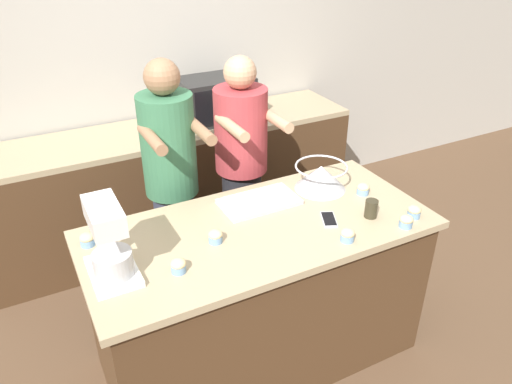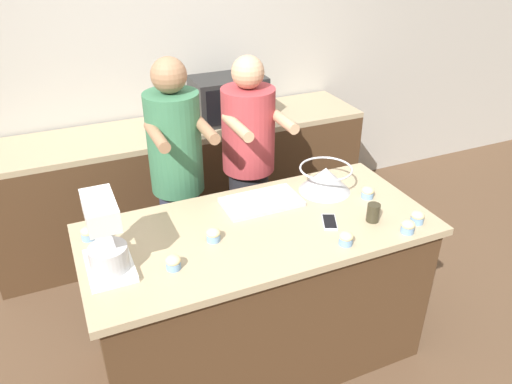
{
  "view_description": "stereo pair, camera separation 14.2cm",
  "coord_description": "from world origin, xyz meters",
  "px_view_note": "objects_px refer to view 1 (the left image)",
  "views": [
    {
      "loc": [
        -1.0,
        -1.87,
        2.3
      ],
      "look_at": [
        0.0,
        0.04,
        1.08
      ],
      "focal_mm": 35.0,
      "sensor_mm": 36.0,
      "label": 1
    },
    {
      "loc": [
        -0.87,
        -1.94,
        2.3
      ],
      "look_at": [
        0.0,
        0.04,
        1.08
      ],
      "focal_mm": 35.0,
      "sensor_mm": 36.0,
      "label": 2
    }
  ],
  "objects_px": {
    "microwave_oven": "(216,99)",
    "cell_phone": "(329,219)",
    "cupcake_4": "(215,236)",
    "cupcake_5": "(406,221)",
    "cupcake_6": "(87,239)",
    "mixing_bowl": "(321,176)",
    "cupcake_0": "(363,189)",
    "stand_mixer": "(109,245)",
    "person_right": "(242,173)",
    "cupcake_1": "(414,212)",
    "cupcake_2": "(178,266)",
    "cupcake_3": "(104,237)",
    "drinking_glass": "(371,209)",
    "baking_tray": "(259,201)",
    "cupcake_7": "(347,235)",
    "person_left": "(172,186)"
  },
  "relations": [
    {
      "from": "cupcake_0",
      "to": "cupcake_5",
      "type": "xyz_separation_m",
      "value": [
        -0.02,
        -0.37,
        0.0
      ]
    },
    {
      "from": "baking_tray",
      "to": "person_left",
      "type": "bearing_deg",
      "value": 124.22
    },
    {
      "from": "baking_tray",
      "to": "cupcake_6",
      "type": "distance_m",
      "value": 0.91
    },
    {
      "from": "microwave_oven",
      "to": "cupcake_4",
      "type": "bearing_deg",
      "value": -113.81
    },
    {
      "from": "baking_tray",
      "to": "microwave_oven",
      "type": "bearing_deg",
      "value": 77.11
    },
    {
      "from": "microwave_oven",
      "to": "mixing_bowl",
      "type": "bearing_deg",
      "value": -84.66
    },
    {
      "from": "cupcake_5",
      "to": "cupcake_6",
      "type": "relative_size",
      "value": 1.0
    },
    {
      "from": "cupcake_4",
      "to": "cupcake_3",
      "type": "bearing_deg",
      "value": 153.52
    },
    {
      "from": "person_left",
      "to": "cupcake_1",
      "type": "xyz_separation_m",
      "value": [
        0.99,
        -0.98,
        0.08
      ]
    },
    {
      "from": "microwave_oven",
      "to": "cupcake_1",
      "type": "xyz_separation_m",
      "value": [
        0.37,
        -1.71,
        -0.15
      ]
    },
    {
      "from": "baking_tray",
      "to": "cupcake_3",
      "type": "height_order",
      "value": "cupcake_3"
    },
    {
      "from": "cupcake_0",
      "to": "cupcake_2",
      "type": "xyz_separation_m",
      "value": [
        -1.16,
        -0.18,
        0.0
      ]
    },
    {
      "from": "person_right",
      "to": "baking_tray",
      "type": "bearing_deg",
      "value": -105.13
    },
    {
      "from": "cupcake_5",
      "to": "cupcake_6",
      "type": "bearing_deg",
      "value": 158.37
    },
    {
      "from": "microwave_oven",
      "to": "drinking_glass",
      "type": "distance_m",
      "value": 1.62
    },
    {
      "from": "person_right",
      "to": "stand_mixer",
      "type": "bearing_deg",
      "value": -143.26
    },
    {
      "from": "drinking_glass",
      "to": "cupcake_6",
      "type": "height_order",
      "value": "drinking_glass"
    },
    {
      "from": "baking_tray",
      "to": "cell_phone",
      "type": "relative_size",
      "value": 2.65
    },
    {
      "from": "baking_tray",
      "to": "cupcake_7",
      "type": "height_order",
      "value": "cupcake_7"
    },
    {
      "from": "mixing_bowl",
      "to": "cupcake_7",
      "type": "height_order",
      "value": "mixing_bowl"
    },
    {
      "from": "cupcake_3",
      "to": "cupcake_4",
      "type": "xyz_separation_m",
      "value": [
        0.48,
        -0.24,
        0.0
      ]
    },
    {
      "from": "stand_mixer",
      "to": "cupcake_6",
      "type": "bearing_deg",
      "value": 101.31
    },
    {
      "from": "microwave_oven",
      "to": "cell_phone",
      "type": "bearing_deg",
      "value": -91.4
    },
    {
      "from": "cupcake_2",
      "to": "cupcake_4",
      "type": "distance_m",
      "value": 0.27
    },
    {
      "from": "cupcake_2",
      "to": "cupcake_1",
      "type": "bearing_deg",
      "value": -6.19
    },
    {
      "from": "person_right",
      "to": "cupcake_1",
      "type": "xyz_separation_m",
      "value": [
        0.52,
        -0.98,
        0.1
      ]
    },
    {
      "from": "cupcake_6",
      "to": "mixing_bowl",
      "type": "bearing_deg",
      "value": -1.84
    },
    {
      "from": "person_left",
      "to": "cupcake_2",
      "type": "bearing_deg",
      "value": -107.06
    },
    {
      "from": "cupcake_0",
      "to": "cupcake_3",
      "type": "height_order",
      "value": "same"
    },
    {
      "from": "cupcake_0",
      "to": "cupcake_2",
      "type": "height_order",
      "value": "same"
    },
    {
      "from": "stand_mixer",
      "to": "baking_tray",
      "type": "relative_size",
      "value": 0.86
    },
    {
      "from": "drinking_glass",
      "to": "microwave_oven",
      "type": "bearing_deg",
      "value": 96.27
    },
    {
      "from": "person_left",
      "to": "drinking_glass",
      "type": "bearing_deg",
      "value": -48.04
    },
    {
      "from": "cell_phone",
      "to": "cupcake_5",
      "type": "bearing_deg",
      "value": -36.51
    },
    {
      "from": "microwave_oven",
      "to": "cell_phone",
      "type": "height_order",
      "value": "microwave_oven"
    },
    {
      "from": "microwave_oven",
      "to": "cupcake_3",
      "type": "height_order",
      "value": "microwave_oven"
    },
    {
      "from": "mixing_bowl",
      "to": "cupcake_5",
      "type": "xyz_separation_m",
      "value": [
        0.16,
        -0.54,
        -0.04
      ]
    },
    {
      "from": "person_right",
      "to": "mixing_bowl",
      "type": "bearing_deg",
      "value": -62.36
    },
    {
      "from": "mixing_bowl",
      "to": "cell_phone",
      "type": "bearing_deg",
      "value": -116.22
    },
    {
      "from": "baking_tray",
      "to": "drinking_glass",
      "type": "relative_size",
      "value": 4.39
    },
    {
      "from": "microwave_oven",
      "to": "person_left",
      "type": "bearing_deg",
      "value": -130.1
    },
    {
      "from": "mixing_bowl",
      "to": "cupcake_0",
      "type": "xyz_separation_m",
      "value": [
        0.18,
        -0.17,
        -0.04
      ]
    },
    {
      "from": "stand_mixer",
      "to": "cupcake_5",
      "type": "relative_size",
      "value": 5.18
    },
    {
      "from": "stand_mixer",
      "to": "cupcake_1",
      "type": "distance_m",
      "value": 1.53
    },
    {
      "from": "stand_mixer",
      "to": "cupcake_3",
      "type": "height_order",
      "value": "stand_mixer"
    },
    {
      "from": "microwave_oven",
      "to": "cupcake_6",
      "type": "relative_size",
      "value": 7.56
    },
    {
      "from": "cupcake_0",
      "to": "cupcake_6",
      "type": "height_order",
      "value": "same"
    },
    {
      "from": "cupcake_5",
      "to": "cupcake_6",
      "type": "xyz_separation_m",
      "value": [
        -1.46,
        0.58,
        0.0
      ]
    },
    {
      "from": "cupcake_3",
      "to": "cupcake_6",
      "type": "distance_m",
      "value": 0.08
    },
    {
      "from": "drinking_glass",
      "to": "cupcake_1",
      "type": "bearing_deg",
      "value": -28.58
    }
  ]
}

